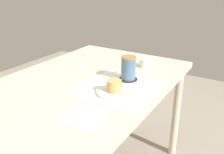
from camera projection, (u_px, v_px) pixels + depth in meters
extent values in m
cylinder|color=beige|center=(176.00, 114.00, 1.72)|extent=(0.05, 0.05, 0.67)
cylinder|color=beige|center=(92.00, 91.00, 2.06)|extent=(0.05, 0.05, 0.67)
cube|color=beige|center=(83.00, 84.00, 1.32)|extent=(1.24, 0.82, 0.04)
cylinder|color=#997047|center=(37.00, 124.00, 1.83)|extent=(0.04, 0.04, 0.42)
cylinder|color=#997047|center=(4.00, 113.00, 1.98)|extent=(0.04, 0.04, 0.42)
cube|color=white|center=(119.00, 88.00, 1.23)|extent=(0.38, 0.36, 0.00)
cylinder|color=white|center=(114.00, 92.00, 1.16)|extent=(0.16, 0.16, 0.01)
cylinder|color=#E0A860|center=(114.00, 86.00, 1.15)|extent=(0.07, 0.07, 0.05)
cylinder|color=#232328|center=(128.00, 79.00, 1.32)|extent=(0.10, 0.10, 0.00)
cylinder|color=slate|center=(128.00, 69.00, 1.30)|extent=(0.08, 0.08, 0.11)
cylinder|color=#9E7547|center=(129.00, 57.00, 1.27)|extent=(0.08, 0.08, 0.01)
torus|color=slate|center=(132.00, 66.00, 1.33)|extent=(0.06, 0.01, 0.06)
cube|color=white|center=(84.00, 116.00, 0.98)|extent=(0.18, 0.18, 0.00)
cylinder|color=white|center=(145.00, 63.00, 1.51)|extent=(0.07, 0.07, 0.05)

